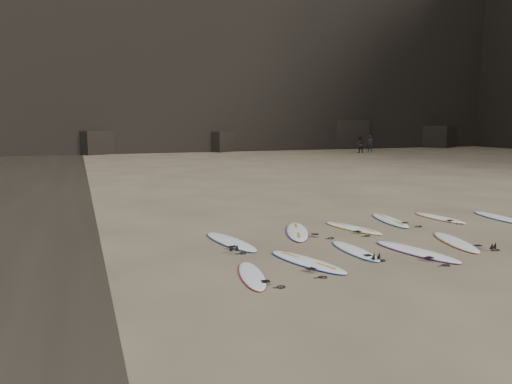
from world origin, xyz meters
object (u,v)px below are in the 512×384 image
surfboard_1 (307,262)px  person_a (370,143)px  surfboard_0 (252,275)px  surfboard_5 (231,241)px  surfboard_8 (390,220)px  surfboard_10 (500,218)px  surfboard_2 (355,250)px  surfboard_4 (456,242)px  surfboard_7 (353,228)px  person_b (360,145)px  surfboard_6 (297,231)px  surfboard_3 (416,251)px  surfboard_9 (440,218)px

surfboard_1 → person_a: size_ratio=1.37×
surfboard_0 → surfboard_5: size_ratio=0.80×
surfboard_8 → surfboard_10: bearing=-4.3°
surfboard_1 → surfboard_2: (1.72, 0.56, -0.01)m
surfboard_5 → surfboard_8: surfboard_5 is taller
surfboard_4 → surfboard_8: (0.07, 3.40, 0.00)m
surfboard_10 → person_a: bearing=68.6°
surfboard_7 → person_b: (20.93, 34.01, 0.88)m
surfboard_2 → surfboard_6: (-0.52, 2.69, 0.01)m
surfboard_1 → person_b: (24.11, 37.15, 0.88)m
surfboard_3 → surfboard_9: bearing=29.7°
surfboard_1 → person_b: bearing=38.3°
surfboard_9 → person_b: person_b is taller
surfboard_9 → surfboard_6: bearing=176.0°
surfboard_0 → surfboard_4: 6.78m
surfboard_2 → surfboard_6: 2.74m
surfboard_8 → surfboard_6: bearing=-163.0°
surfboard_0 → surfboard_6: size_ratio=0.80×
surfboard_0 → surfboard_1: surfboard_1 is taller
surfboard_0 → surfboard_6: surfboard_6 is taller
surfboard_2 → surfboard_8: bearing=43.8°
surfboard_2 → surfboard_8: size_ratio=0.88×
surfboard_2 → surfboard_9: bearing=29.4°
surfboard_2 → surfboard_5: (-2.93, 2.13, 0.01)m
surfboard_5 → surfboard_6: size_ratio=1.00×
surfboard_2 → surfboard_7: size_ratio=0.96×
surfboard_3 → surfboard_8: 4.33m
surfboard_1 → surfboard_7: 4.47m
surfboard_0 → person_a: 48.13m
surfboard_1 → surfboard_5: size_ratio=0.95×
surfboard_4 → surfboard_5: (-6.25, 2.28, 0.00)m
surfboard_2 → surfboard_3: surfboard_3 is taller
surfboard_1 → surfboard_2: bearing=-0.6°
surfboard_2 → surfboard_4: (3.31, -0.15, 0.00)m
surfboard_6 → person_b: bearing=76.7°
surfboard_4 → surfboard_10: size_ratio=0.97×
surfboard_8 → surfboard_4: bearing=-82.2°
surfboard_1 → surfboard_4: surfboard_1 is taller
surfboard_0 → surfboard_2: surfboard_2 is taller
person_b → surfboard_1: bearing=62.4°
surfboard_4 → surfboard_5: bearing=174.8°
surfboard_4 → surfboard_10: surfboard_10 is taller
surfboard_4 → surfboard_8: bearing=103.7°
surfboard_5 → surfboard_7: bearing=-6.4°
surfboard_7 → surfboard_5: bearing=168.6°
surfboard_4 → person_a: (21.33, 38.13, 0.91)m
surfboard_10 → person_a: 39.61m
surfboard_8 → surfboard_9: 2.02m
surfboard_1 → surfboard_10: bearing=-1.5°
surfboard_5 → surfboard_7: surfboard_5 is taller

